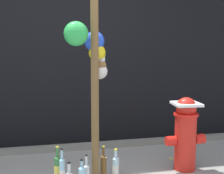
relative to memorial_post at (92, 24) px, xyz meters
The scene contains 11 objects.
building_wall 1.53m from the memorial_post, 94.00° to the left, with size 10.00×0.20×3.25m.
curb_strip 2.00m from the memorial_post, 95.45° to the left, with size 8.00×0.12×0.08m, color slate.
memorial_post is the anchor object (origin of this frame).
fire_hydrant 1.68m from the memorial_post, ahead, with size 0.49×0.33×0.88m.
bottle_1 1.55m from the memorial_post, 21.52° to the left, with size 0.07×0.07×0.38m.
bottle_2 1.62m from the memorial_post, 27.96° to the left, with size 0.07×0.07×0.30m.
bottle_3 1.57m from the memorial_post, behind, with size 0.06×0.06×0.41m.
bottle_5 1.58m from the memorial_post, 64.80° to the left, with size 0.06×0.06×0.31m.
bottle_6 1.58m from the memorial_post, behind, with size 0.08×0.08×0.41m.
bottle_7 1.58m from the memorial_post, ahead, with size 0.06×0.06×0.35m.
litter_1 2.10m from the memorial_post, 22.07° to the left, with size 0.09×0.12×0.01m, color tan.
Camera 1 is at (-0.45, -3.03, 1.50)m, focal length 51.94 mm.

